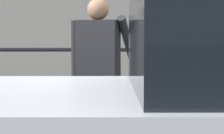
{
  "coord_description": "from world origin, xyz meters",
  "views": [
    {
      "loc": [
        -0.17,
        -3.83,
        1.46
      ],
      "look_at": [
        -0.12,
        0.37,
        1.14
      ],
      "focal_mm": 61.92,
      "sensor_mm": 36.0,
      "label": 1
    }
  ],
  "objects": [
    {
      "name": "backdrop_wall",
      "position": [
        0.0,
        5.33,
        1.53
      ],
      "size": [
        32.0,
        0.5,
        3.06
      ],
      "primitive_type": "cube",
      "color": "gray",
      "rests_on": "ground"
    },
    {
      "name": "background_railing",
      "position": [
        0.0,
        2.21,
        0.98
      ],
      "size": [
        24.06,
        0.06,
        1.17
      ],
      "color": "black",
      "rests_on": "sidewalk_curb"
    },
    {
      "name": "parking_meter",
      "position": [
        0.27,
        0.28,
        1.15
      ],
      "size": [
        0.17,
        0.18,
        1.41
      ],
      "rotation": [
        0.0,
        0.0,
        3.06
      ],
      "color": "slate",
      "rests_on": "sidewalk_curb"
    },
    {
      "name": "pedestrian_at_meter",
      "position": [
        -0.27,
        0.41,
        1.15
      ],
      "size": [
        0.74,
        0.53,
        1.76
      ],
      "rotation": [
        0.0,
        0.0,
        -0.32
      ],
      "color": "brown",
      "rests_on": "sidewalk_curb"
    }
  ]
}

